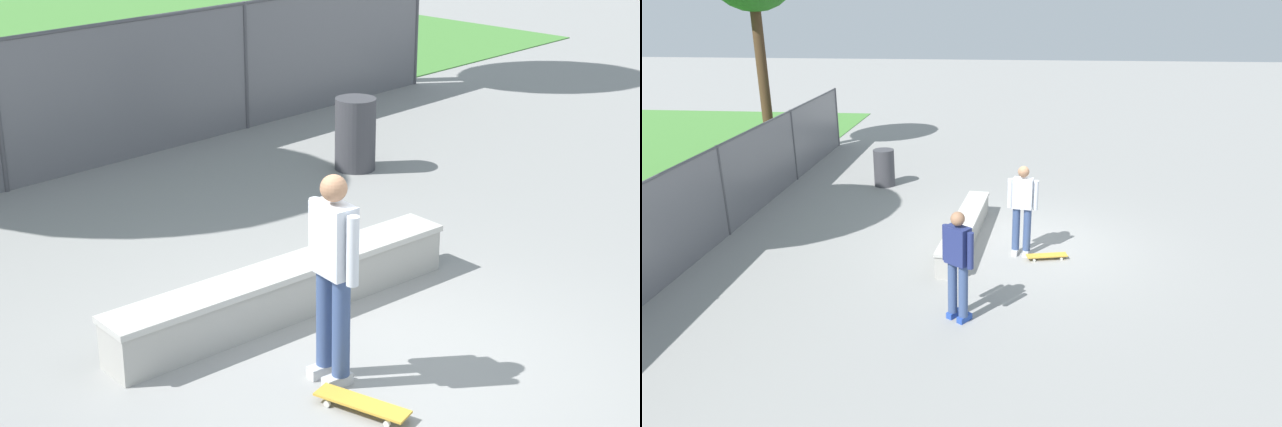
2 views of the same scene
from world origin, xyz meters
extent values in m
plane|color=gray|center=(0.00, 0.00, 0.00)|extent=(80.00, 80.00, 0.00)
cube|color=#A8A59E|center=(0.10, 1.26, 0.22)|extent=(3.78, 0.81, 0.44)
cube|color=beige|center=(0.10, 1.26, 0.47)|extent=(3.82, 0.85, 0.06)
cube|color=beige|center=(-0.53, 0.00, 0.05)|extent=(0.27, 0.15, 0.10)
cube|color=beige|center=(-0.49, 0.21, 0.05)|extent=(0.27, 0.15, 0.10)
cylinder|color=#384C7A|center=(-0.50, -0.01, 0.54)|extent=(0.15, 0.15, 0.88)
cylinder|color=#384C7A|center=(-0.47, 0.21, 0.54)|extent=(0.15, 0.15, 0.88)
cube|color=silver|center=(-0.48, 0.10, 1.28)|extent=(0.28, 0.41, 0.60)
cylinder|color=silver|center=(-0.52, -0.15, 1.26)|extent=(0.10, 0.10, 0.58)
cylinder|color=silver|center=(-0.44, 0.35, 1.26)|extent=(0.10, 0.10, 0.58)
sphere|color=#9E7051|center=(-0.48, 0.10, 1.71)|extent=(0.22, 0.22, 0.22)
cube|color=gold|center=(-0.68, -0.41, 0.08)|extent=(0.36, 0.82, 0.02)
cube|color=#B2B2B7|center=(-0.74, -0.14, 0.06)|extent=(0.15, 0.09, 0.02)
cube|color=#B2B2B7|center=(-0.62, -0.68, 0.06)|extent=(0.15, 0.09, 0.02)
cylinder|color=silver|center=(-0.66, -0.13, 0.03)|extent=(0.04, 0.06, 0.05)
cylinder|color=silver|center=(-0.82, -0.16, 0.03)|extent=(0.04, 0.06, 0.05)
cylinder|color=silver|center=(-0.54, -0.66, 0.03)|extent=(0.04, 0.06, 0.05)
cylinder|color=silver|center=(-0.71, -0.69, 0.03)|extent=(0.04, 0.06, 0.05)
cylinder|color=#4C4C51|center=(0.00, 6.38, 0.99)|extent=(0.07, 0.07, 1.98)
cylinder|color=#4C4C51|center=(4.17, 6.38, 0.99)|extent=(0.07, 0.07, 1.98)
cylinder|color=#4C4C51|center=(8.33, 6.38, 0.99)|extent=(0.07, 0.07, 1.98)
cylinder|color=#4C4C51|center=(0.00, 6.38, 1.95)|extent=(16.67, 0.05, 0.05)
cube|color=slate|center=(0.00, 6.38, 0.99)|extent=(16.67, 0.01, 1.98)
cylinder|color=#47301E|center=(6.64, 8.11, 2.39)|extent=(0.32, 0.32, 4.79)
cube|color=#2647A5|center=(-3.04, 1.18, 0.05)|extent=(0.28, 0.24, 0.10)
cube|color=#2647A5|center=(-3.17, 1.00, 0.05)|extent=(0.28, 0.24, 0.10)
cylinder|color=#384C7A|center=(-3.06, 1.20, 0.54)|extent=(0.15, 0.15, 0.88)
cylinder|color=#384C7A|center=(-3.19, 1.02, 0.54)|extent=(0.15, 0.15, 0.88)
cube|color=navy|center=(-3.13, 1.11, 1.28)|extent=(0.40, 0.44, 0.60)
cylinder|color=navy|center=(-2.98, 1.31, 1.26)|extent=(0.10, 0.10, 0.58)
cylinder|color=navy|center=(-3.27, 0.91, 1.26)|extent=(0.10, 0.10, 0.58)
sphere|color=#9E7051|center=(-3.13, 1.11, 1.71)|extent=(0.22, 0.22, 0.22)
cylinder|color=#3F3F44|center=(3.83, 3.78, 0.50)|extent=(0.56, 0.56, 1.00)
camera|label=1|loc=(-5.71, -4.85, 4.25)|focal=54.95mm
camera|label=2|loc=(-11.24, 0.34, 4.78)|focal=32.80mm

